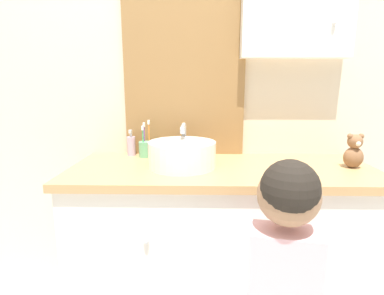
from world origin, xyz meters
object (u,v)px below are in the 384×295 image
at_px(soap_dispenser, 131,146).
at_px(child_figure, 283,277).
at_px(sink_basin, 182,154).
at_px(toothbrush_holder, 146,148).
at_px(teddy_bear, 354,152).

height_order(soap_dispenser, child_figure, child_figure).
bearing_deg(sink_basin, child_figure, -55.75).
xyz_separation_m(toothbrush_holder, soap_dispenser, (-0.08, 0.03, 0.01)).
bearing_deg(sink_basin, teddy_bear, -0.36).
bearing_deg(soap_dispenser, toothbrush_holder, -21.43).
bearing_deg(toothbrush_holder, sink_basin, -42.33).
xyz_separation_m(toothbrush_holder, child_figure, (0.54, -0.69, -0.27)).
bearing_deg(teddy_bear, child_figure, -131.29).
relative_size(sink_basin, toothbrush_holder, 1.86).
bearing_deg(toothbrush_holder, soap_dispenser, 158.57).
xyz_separation_m(sink_basin, teddy_bear, (0.78, -0.00, 0.01)).
distance_m(toothbrush_holder, child_figure, 0.92).
distance_m(toothbrush_holder, teddy_bear, 1.00).
distance_m(sink_basin, teddy_bear, 0.78).
bearing_deg(teddy_bear, toothbrush_holder, 169.12).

